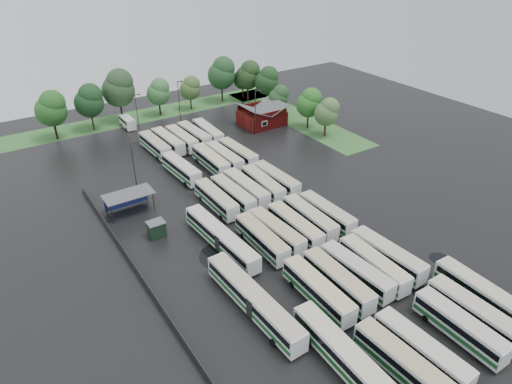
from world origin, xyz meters
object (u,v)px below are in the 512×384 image
brick_building (262,117)px  artic_bus_east (500,306)px  artic_bus_west_a (353,365)px  minibus (128,122)px

brick_building → artic_bus_east: (-11.71, -69.54, -0.05)m
artic_bus_east → artic_bus_west_a: bearing=172.8°
artic_bus_east → minibus: size_ratio=2.99×
artic_bus_east → brick_building: bearing=82.3°
brick_building → artic_bus_west_a: (-33.00, -66.14, -0.01)m
brick_building → minibus: (-28.30, 16.25, -0.43)m
brick_building → artic_bus_east: bearing=-99.6°
artic_bus_east → minibus: artic_bus_east is taller
artic_bus_west_a → minibus: 82.52m
artic_bus_east → minibus: bearing=102.8°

